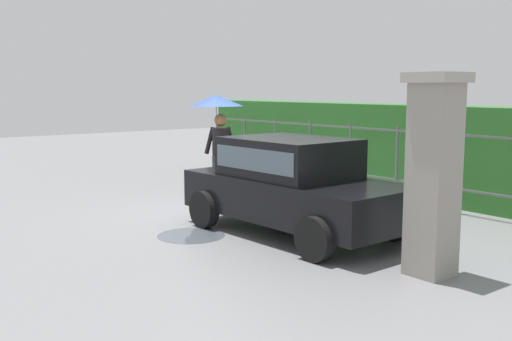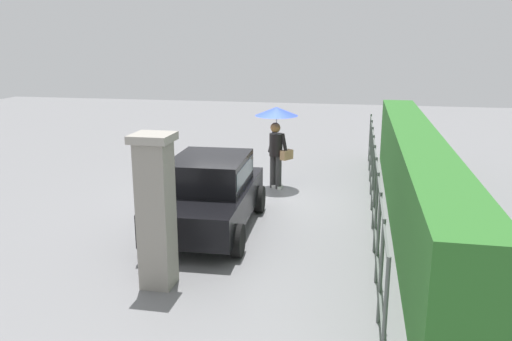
% 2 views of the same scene
% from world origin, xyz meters
% --- Properties ---
extents(ground_plane, '(40.00, 40.00, 0.00)m').
position_xyz_m(ground_plane, '(0.00, 0.00, 0.00)').
color(ground_plane, slate).
extents(car, '(3.79, 1.96, 1.48)m').
position_xyz_m(car, '(1.73, -0.11, 0.80)').
color(car, black).
rests_on(car, ground).
extents(pedestrian, '(1.09, 1.09, 2.10)m').
position_xyz_m(pedestrian, '(-1.53, 0.74, 1.62)').
color(pedestrian, '#333333').
rests_on(pedestrian, ground).
extents(gate_pillar, '(0.60, 0.60, 2.42)m').
position_xyz_m(gate_pillar, '(4.32, -0.19, 1.24)').
color(gate_pillar, gray).
rests_on(gate_pillar, ground).
extents(fence_section, '(11.18, 0.05, 1.50)m').
position_xyz_m(fence_section, '(0.48, 3.16, 0.83)').
color(fence_section, '#59605B').
rests_on(fence_section, ground).
extents(hedge_row, '(12.13, 0.90, 1.90)m').
position_xyz_m(hedge_row, '(0.48, 3.97, 0.95)').
color(hedge_row, '#2D6B28').
rests_on(hedge_row, ground).
extents(puddle_near, '(1.04, 1.04, 0.00)m').
position_xyz_m(puddle_near, '(0.89, -1.44, 0.00)').
color(puddle_near, '#4C545B').
rests_on(puddle_near, ground).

